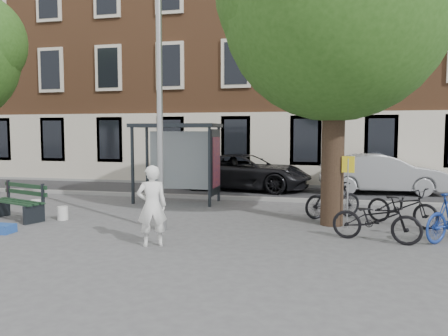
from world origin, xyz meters
TOP-DOWN VIEW (x-y plane):
  - ground at (0.00, 0.00)m, footprint 90.00×90.00m
  - road at (0.00, 7.00)m, footprint 40.00×4.00m
  - curb_near at (0.00, 5.00)m, footprint 40.00×0.25m
  - curb_far at (0.00, 9.00)m, footprint 40.00×0.25m
  - building_row at (0.00, 13.00)m, footprint 30.00×8.00m
  - lamppost at (0.00, 0.00)m, footprint 0.28×0.35m
  - bus_shelter at (-0.61, 4.11)m, footprint 2.85×1.45m
  - painter at (0.37, -1.46)m, footprint 0.72×0.63m
  - bench at (-4.19, 0.29)m, footprint 1.92×1.16m
  - bike_a at (4.90, -0.04)m, footprint 1.96×1.12m
  - bike_c at (5.71, 1.82)m, footprint 1.88×1.61m
  - bike_d at (4.04, 2.41)m, footprint 1.72×1.36m
  - car_dark at (0.68, 7.73)m, footprint 5.53×3.10m
  - car_silver at (5.94, 7.76)m, footprint 4.71×2.00m
  - blue_crate at (-3.50, -1.16)m, footprint 0.55×0.40m
  - bucket_a at (-3.00, 0.52)m, footprint 0.32×0.32m
  - bucket_b at (-4.46, 1.38)m, footprint 0.30×0.30m
  - notice_sign at (4.36, 1.22)m, footprint 0.30×0.11m

SIDE VIEW (x-z plane):
  - ground at x=0.00m, z-range 0.00..0.00m
  - road at x=0.00m, z-range 0.00..0.01m
  - curb_near at x=0.00m, z-range 0.00..0.12m
  - curb_far at x=0.00m, z-range 0.00..0.12m
  - blue_crate at x=-3.50m, z-range 0.00..0.20m
  - bucket_a at x=-3.00m, z-range 0.00..0.36m
  - bucket_b at x=-4.46m, z-range 0.00..0.36m
  - bench at x=-4.19m, z-range -0.04..0.91m
  - bike_a at x=4.90m, z-range 0.00..0.97m
  - bike_c at x=5.71m, z-range 0.00..0.97m
  - bike_d at x=4.04m, z-range 0.00..1.04m
  - car_dark at x=0.68m, z-range 0.00..1.46m
  - car_silver at x=5.94m, z-range 0.00..1.51m
  - painter at x=0.37m, z-range 0.00..1.67m
  - notice_sign at x=4.36m, z-range 0.37..2.13m
  - bus_shelter at x=-0.61m, z-range 0.61..3.23m
  - lamppost at x=0.00m, z-range -0.27..5.84m
  - building_row at x=0.00m, z-range 0.00..14.00m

